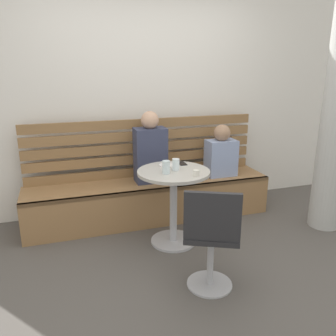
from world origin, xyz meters
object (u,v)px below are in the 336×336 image
person_adult (150,151)px  cup_espresso_small (196,173)px  cup_glass_tall (166,167)px  phone_on_table (182,163)px  person_child_left (221,153)px  white_chair (211,236)px  cafe_table (173,193)px  cup_water_clear (176,165)px  booth_bench (150,200)px  plate_small (168,165)px

person_adult → cup_espresso_small: (0.19, -0.84, -0.02)m
cup_glass_tall → phone_on_table: size_ratio=0.86×
person_child_left → white_chair: bearing=-118.6°
cafe_table → cup_water_clear: bearing=8.0°
booth_bench → person_child_left: size_ratio=4.52×
cup_water_clear → plate_small: size_ratio=0.65×
phone_on_table → cup_glass_tall: bearing=47.5°
cafe_table → person_child_left: size_ratio=1.24×
white_chair → phone_on_table: 1.05m
booth_bench → phone_on_table: (0.22, -0.41, 0.52)m
plate_small → cup_water_clear: bearing=-80.3°
cafe_table → phone_on_table: 0.33m
cup_espresso_small → plate_small: (-0.14, 0.39, -0.02)m
white_chair → phone_on_table: size_ratio=6.07×
cafe_table → cup_glass_tall: size_ratio=6.17×
person_adult → person_child_left: person_adult is taller
booth_bench → cup_espresso_small: cup_espresso_small is taller
cafe_table → plate_small: 0.28m
cafe_table → cup_espresso_small: (0.14, -0.22, 0.25)m
cafe_table → cup_espresso_small: 0.36m
cup_glass_tall → cup_water_clear: cup_glass_tall is taller
person_adult → cup_water_clear: 0.62m
cup_espresso_small → phone_on_table: cup_espresso_small is taller
booth_bench → plate_small: bearing=-81.6°
phone_on_table → cup_espresso_small: bearing=88.7°
cup_glass_tall → cup_espresso_small: 0.28m
cafe_table → white_chair: size_ratio=0.87×
booth_bench → cup_water_clear: size_ratio=24.55×
white_chair → plate_small: size_ratio=5.00×
cup_espresso_small → cup_water_clear: (-0.11, 0.22, 0.03)m
cup_water_clear → white_chair: bearing=-90.0°
person_adult → cup_espresso_small: 0.86m
cafe_table → person_child_left: bearing=36.8°
cup_espresso_small → cup_glass_tall: bearing=147.0°
cup_glass_tall → plate_small: 0.26m
person_adult → cup_glass_tall: (-0.04, -0.69, 0.01)m
cafe_table → phone_on_table: phone_on_table is taller
cup_espresso_small → booth_bench: bearing=104.0°
white_chair → person_child_left: (0.76, 1.39, 0.24)m
cup_water_clear → plate_small: 0.17m
cafe_table → person_child_left: person_child_left is taller
cup_water_clear → cup_espresso_small: bearing=-63.0°
cup_glass_tall → cup_espresso_small: cup_glass_tall is taller
person_adult → cup_glass_tall: 0.69m
person_child_left → cup_water_clear: bearing=-142.5°
cup_water_clear → phone_on_table: (0.13, 0.19, -0.05)m
cup_water_clear → booth_bench: bearing=98.7°
booth_bench → person_child_left: (0.85, -0.02, 0.48)m
person_adult → cup_espresso_small: bearing=-77.2°
cup_espresso_small → plate_small: cup_espresso_small is taller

